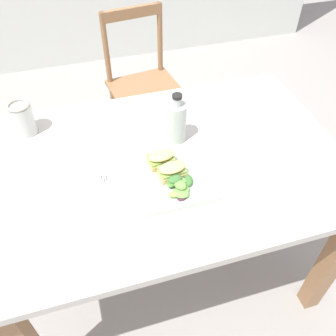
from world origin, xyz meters
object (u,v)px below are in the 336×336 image
(bottle_cold_brew, at_px, (177,124))
(mason_jar_iced_tea, at_px, (23,120))
(plate_lunch, at_px, (171,179))
(sandwich_half_back, at_px, (161,159))
(dining_table, at_px, (166,183))
(chair_wooden_far, at_px, (144,86))
(sandwich_half_front, at_px, (172,170))
(fork_on_napkin, at_px, (106,192))

(bottle_cold_brew, relative_size, mason_jar_iced_tea, 1.49)
(plate_lunch, height_order, sandwich_half_back, sandwich_half_back)
(dining_table, xyz_separation_m, bottle_cold_brew, (0.07, 0.10, 0.19))
(dining_table, bearing_deg, chair_wooden_far, 81.71)
(dining_table, relative_size, mason_jar_iced_tea, 9.78)
(sandwich_half_back, bearing_deg, bottle_cold_brew, 53.46)
(plate_lunch, distance_m, sandwich_half_front, 0.03)
(bottle_cold_brew, distance_m, mason_jar_iced_tea, 0.59)
(fork_on_napkin, bearing_deg, mason_jar_iced_tea, 121.41)
(mason_jar_iced_tea, bearing_deg, plate_lunch, -41.01)
(mason_jar_iced_tea, bearing_deg, fork_on_napkin, -58.59)
(plate_lunch, xyz_separation_m, bottle_cold_brew, (0.08, 0.20, 0.07))
(chair_wooden_far, bearing_deg, sandwich_half_back, -99.34)
(sandwich_half_front, relative_size, sandwich_half_back, 1.00)
(sandwich_half_front, relative_size, bottle_cold_brew, 0.49)
(plate_lunch, relative_size, fork_on_napkin, 1.41)
(fork_on_napkin, bearing_deg, chair_wooden_far, 70.45)
(sandwich_half_back, height_order, fork_on_napkin, sandwich_half_back)
(chair_wooden_far, bearing_deg, mason_jar_iced_tea, -133.78)
(plate_lunch, height_order, mason_jar_iced_tea, mason_jar_iced_tea)
(chair_wooden_far, distance_m, fork_on_napkin, 1.15)
(chair_wooden_far, height_order, bottle_cold_brew, bottle_cold_brew)
(fork_on_napkin, bearing_deg, plate_lunch, -1.71)
(chair_wooden_far, relative_size, bottle_cold_brew, 4.35)
(chair_wooden_far, bearing_deg, fork_on_napkin, -109.55)
(sandwich_half_back, height_order, mason_jar_iced_tea, mason_jar_iced_tea)
(sandwich_half_back, bearing_deg, mason_jar_iced_tea, 143.68)
(dining_table, height_order, bottle_cold_brew, bottle_cold_brew)
(dining_table, height_order, sandwich_half_back, sandwich_half_back)
(fork_on_napkin, bearing_deg, sandwich_half_back, 17.63)
(dining_table, xyz_separation_m, chair_wooden_far, (0.14, 0.95, -0.17))
(plate_lunch, distance_m, sandwich_half_back, 0.08)
(fork_on_napkin, bearing_deg, bottle_cold_brew, 32.63)
(mason_jar_iced_tea, bearing_deg, dining_table, -32.93)
(bottle_cold_brew, bearing_deg, sandwich_half_front, -111.35)
(chair_wooden_far, height_order, plate_lunch, chair_wooden_far)
(sandwich_half_front, xyz_separation_m, sandwich_half_back, (-0.02, 0.07, 0.00))
(chair_wooden_far, bearing_deg, dining_table, -98.29)
(dining_table, relative_size, chair_wooden_far, 1.51)
(sandwich_half_front, relative_size, fork_on_napkin, 0.53)
(dining_table, height_order, sandwich_half_front, sandwich_half_front)
(sandwich_half_front, bearing_deg, sandwich_half_back, 106.28)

